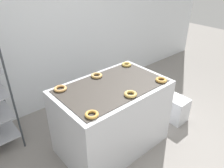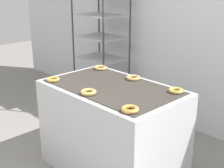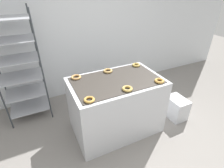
% 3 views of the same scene
% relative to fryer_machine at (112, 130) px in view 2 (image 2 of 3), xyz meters
% --- Properties ---
extents(wall_back, '(8.00, 0.05, 2.80)m').
position_rel_fryer_machine_xyz_m(wall_back, '(-0.00, 1.45, 0.93)').
color(wall_back, silver).
rests_on(wall_back, ground_plane).
extents(fryer_machine, '(1.37, 0.85, 0.94)m').
position_rel_fryer_machine_xyz_m(fryer_machine, '(0.00, 0.00, 0.00)').
color(fryer_machine, silver).
rests_on(fryer_machine, ground_plane).
extents(baking_rack_cart, '(0.68, 0.53, 1.89)m').
position_rel_fryer_machine_xyz_m(baking_rack_cart, '(-1.27, 1.01, 0.49)').
color(baking_rack_cart, '#33383D').
rests_on(baking_rack_cart, ground_plane).
extents(donut_near_left, '(0.13, 0.13, 0.03)m').
position_rel_fryer_machine_xyz_m(donut_near_left, '(-0.53, -0.32, 0.48)').
color(donut_near_left, gold).
rests_on(donut_near_left, fryer_machine).
extents(donut_near_center, '(0.14, 0.14, 0.03)m').
position_rel_fryer_machine_xyz_m(donut_near_center, '(0.01, -0.30, 0.49)').
color(donut_near_center, tan).
rests_on(donut_near_center, fryer_machine).
extents(donut_near_right, '(0.14, 0.14, 0.03)m').
position_rel_fryer_machine_xyz_m(donut_near_right, '(0.53, -0.31, 0.49)').
color(donut_near_right, gold).
rests_on(donut_near_right, fryer_machine).
extents(donut_far_left, '(0.15, 0.15, 0.03)m').
position_rel_fryer_machine_xyz_m(donut_far_left, '(-0.52, 0.31, 0.49)').
color(donut_far_left, tan).
rests_on(donut_far_left, fryer_machine).
extents(donut_far_center, '(0.15, 0.15, 0.03)m').
position_rel_fryer_machine_xyz_m(donut_far_center, '(0.00, 0.30, 0.49)').
color(donut_far_center, tan).
rests_on(donut_far_center, fryer_machine).
extents(donut_far_right, '(0.14, 0.14, 0.03)m').
position_rel_fryer_machine_xyz_m(donut_far_right, '(0.53, 0.30, 0.49)').
color(donut_far_right, tan).
rests_on(donut_far_right, fryer_machine).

